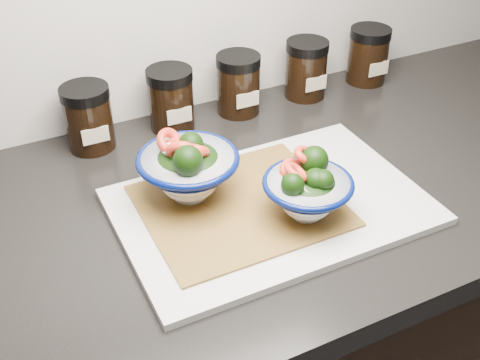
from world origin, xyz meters
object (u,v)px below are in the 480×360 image
spice_jar_a (88,118)px  spice_jar_d (306,69)px  spice_jar_e (368,55)px  cutting_board (271,206)px  bowl_left (188,168)px  spice_jar_b (171,99)px  bowl_right (308,190)px  spice_jar_c (238,84)px

spice_jar_a → spice_jar_d: bearing=0.0°
spice_jar_d → spice_jar_e: (0.15, 0.00, 0.00)m
cutting_board → spice_jar_d: spice_jar_d is taller
bowl_left → spice_jar_e: size_ratio=1.34×
bowl_left → spice_jar_e: 0.53m
spice_jar_d → spice_jar_b: bearing=180.0°
cutting_board → bowl_left: 0.14m
cutting_board → spice_jar_d: size_ratio=3.98×
spice_jar_a → spice_jar_b: (0.15, 0.00, 0.00)m
spice_jar_a → spice_jar_d: same height
cutting_board → spice_jar_e: (0.38, 0.29, 0.05)m
spice_jar_a → spice_jar_e: bearing=0.0°
bowl_right → spice_jar_e: bearing=44.0°
bowl_right → spice_jar_c: bowl_right is taller
cutting_board → bowl_left: bearing=146.3°
bowl_left → bowl_right: 0.18m
spice_jar_a → spice_jar_d: 0.43m
cutting_board → spice_jar_d: (0.24, 0.29, 0.05)m
bowl_left → spice_jar_a: 0.24m
bowl_right → spice_jar_e: (0.35, 0.34, -0.00)m
bowl_left → spice_jar_d: (0.34, 0.22, -0.01)m
spice_jar_c → spice_jar_e: same height
spice_jar_b → spice_jar_d: 0.28m
spice_jar_d → spice_jar_e: 0.15m
spice_jar_c → spice_jar_d: bearing=0.0°
bowl_right → spice_jar_c: bearing=80.1°
bowl_right → spice_jar_d: size_ratio=1.15×
spice_jar_c → bowl_left: bearing=-130.6°
spice_jar_b → spice_jar_d: bearing=0.0°
cutting_board → spice_jar_b: (-0.04, 0.29, 0.05)m
bowl_right → spice_jar_b: bowl_right is taller
spice_jar_a → spice_jar_b: size_ratio=1.00×
spice_jar_e → spice_jar_d: bearing=180.0°
spice_jar_a → spice_jar_c: (0.28, 0.00, 0.00)m
spice_jar_a → bowl_left: bearing=-68.2°
bowl_right → spice_jar_c: size_ratio=1.15×
spice_jar_c → spice_jar_d: 0.15m
spice_jar_c → spice_jar_a: bearing=180.0°
bowl_right → spice_jar_b: size_ratio=1.15×
spice_jar_e → cutting_board: bearing=-142.7°
spice_jar_e → spice_jar_a: bearing=180.0°
bowl_left → spice_jar_d: bowl_left is taller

